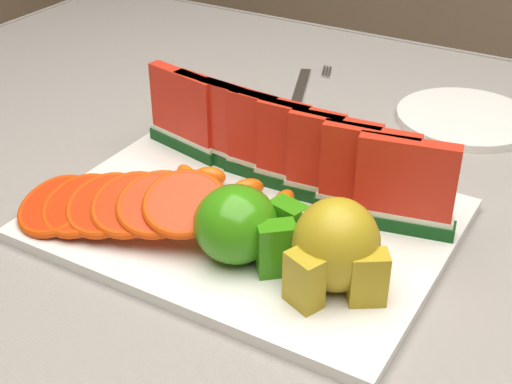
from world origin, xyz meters
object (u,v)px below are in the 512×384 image
object	(u,v)px
platter	(247,220)
side_plate	(465,118)
fork	(302,90)
apple_cluster	(244,227)
pear_cluster	(336,249)

from	to	relation	value
platter	side_plate	xyz separation A→B (m)	(0.12, 0.35, -0.00)
platter	fork	xyz separation A→B (m)	(-0.11, 0.33, -0.00)
apple_cluster	pear_cluster	world-z (taller)	pear_cluster
pear_cluster	platter	bearing A→B (deg)	155.28
apple_cluster	side_plate	xyz separation A→B (m)	(0.09, 0.41, -0.04)
pear_cluster	fork	distance (m)	0.45
apple_cluster	fork	world-z (taller)	apple_cluster
side_plate	fork	xyz separation A→B (m)	(-0.23, -0.02, -0.00)
fork	side_plate	bearing A→B (deg)	5.53
apple_cluster	side_plate	bearing A→B (deg)	77.55
platter	apple_cluster	size ratio (longest dim) A/B	3.53
platter	side_plate	world-z (taller)	platter
platter	pear_cluster	size ratio (longest dim) A/B	4.18
pear_cluster	fork	size ratio (longest dim) A/B	0.50
platter	side_plate	distance (m)	0.37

